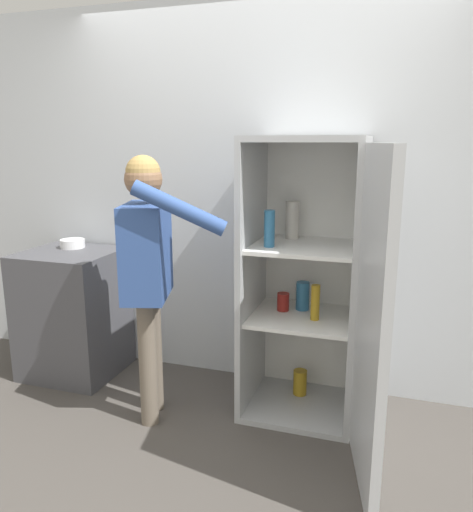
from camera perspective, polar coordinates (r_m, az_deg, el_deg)
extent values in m
plane|color=#4C4742|center=(2.93, -3.45, -21.42)|extent=(12.00, 12.00, 0.00)
cube|color=silver|center=(3.36, 2.37, 6.55)|extent=(7.00, 0.06, 2.55)
cube|color=#B7BABC|center=(3.34, 7.23, -16.47)|extent=(0.67, 0.62, 0.04)
cube|color=#B7BABC|center=(2.91, 8.18, 13.10)|extent=(0.67, 0.62, 0.04)
cube|color=white|center=(3.30, 8.60, -1.41)|extent=(0.67, 0.03, 1.61)
cube|color=#B7BABC|center=(3.09, 1.83, -2.25)|extent=(0.04, 0.62, 1.61)
cube|color=#B7BABC|center=(2.98, 13.74, -3.19)|extent=(0.03, 0.62, 1.61)
cube|color=white|center=(3.09, 7.54, -6.93)|extent=(0.60, 0.55, 0.02)
cube|color=white|center=(2.97, 7.79, 1.02)|extent=(0.60, 0.55, 0.02)
cube|color=#B7BABC|center=(2.37, 15.16, -7.50)|extent=(0.18, 0.67, 1.61)
cylinder|color=#B78C1E|center=(2.99, 8.99, -5.26)|extent=(0.05, 0.05, 0.21)
cylinder|color=teal|center=(3.16, 7.57, -4.54)|extent=(0.08, 0.08, 0.18)
cylinder|color=beige|center=(3.14, 6.40, 4.12)|extent=(0.08, 0.08, 0.24)
cylinder|color=teal|center=(2.88, 3.78, 3.14)|extent=(0.06, 0.06, 0.21)
cylinder|color=#B78C1E|center=(3.38, 7.26, -14.11)|extent=(0.09, 0.09, 0.16)
cylinder|color=maroon|center=(3.14, 5.35, -5.24)|extent=(0.08, 0.08, 0.11)
cylinder|color=#726656|center=(3.18, -9.47, -10.71)|extent=(0.11, 0.11, 0.77)
cylinder|color=#726656|center=(3.03, -10.09, -11.98)|extent=(0.11, 0.11, 0.77)
cube|color=#335193|center=(2.90, -10.27, 0.55)|extent=(0.34, 0.46, 0.54)
sphere|color=#8C6647|center=(2.84, -10.60, 8.62)|extent=(0.21, 0.21, 0.21)
sphere|color=#AD894C|center=(2.84, -10.63, 9.36)|extent=(0.19, 0.19, 0.19)
cylinder|color=#335193|center=(3.13, -9.38, 0.98)|extent=(0.08, 0.08, 0.51)
cylinder|color=#335193|center=(2.59, -6.56, 5.45)|extent=(0.50, 0.22, 0.29)
cube|color=#4C4C51|center=(3.79, -18.14, -6.16)|extent=(0.63, 0.60, 0.90)
cylinder|color=white|center=(3.79, -18.24, 1.37)|extent=(0.17, 0.17, 0.06)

